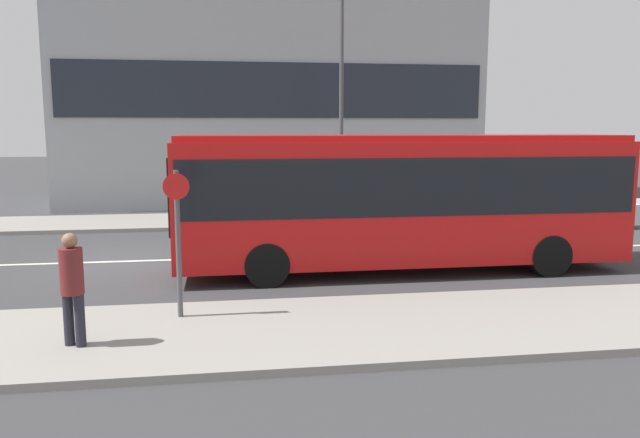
{
  "coord_description": "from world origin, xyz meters",
  "views": [
    {
      "loc": [
        2.42,
        -16.03,
        3.37
      ],
      "look_at": [
        4.6,
        -1.72,
        1.23
      ],
      "focal_mm": 35.0,
      "sensor_mm": 36.0,
      "label": 1
    }
  ],
  "objects_px": {
    "parked_car_0": "(562,208)",
    "pedestrian_near_stop": "(72,282)",
    "bus_stop_sign": "(178,232)",
    "street_lamp": "(341,80)",
    "city_bus": "(400,193)"
  },
  "relations": [
    {
      "from": "bus_stop_sign",
      "to": "street_lamp",
      "type": "bearing_deg",
      "value": 65.43
    },
    {
      "from": "city_bus",
      "to": "pedestrian_near_stop",
      "type": "relative_size",
      "value": 6.08
    },
    {
      "from": "bus_stop_sign",
      "to": "street_lamp",
      "type": "height_order",
      "value": "street_lamp"
    },
    {
      "from": "parked_car_0",
      "to": "bus_stop_sign",
      "type": "height_order",
      "value": "bus_stop_sign"
    },
    {
      "from": "pedestrian_near_stop",
      "to": "street_lamp",
      "type": "relative_size",
      "value": 0.21
    },
    {
      "from": "city_bus",
      "to": "parked_car_0",
      "type": "bearing_deg",
      "value": 36.19
    },
    {
      "from": "parked_car_0",
      "to": "pedestrian_near_stop",
      "type": "height_order",
      "value": "pedestrian_near_stop"
    },
    {
      "from": "city_bus",
      "to": "parked_car_0",
      "type": "xyz_separation_m",
      "value": [
        7.24,
        5.48,
        -1.2
      ]
    },
    {
      "from": "parked_car_0",
      "to": "bus_stop_sign",
      "type": "relative_size",
      "value": 1.82
    },
    {
      "from": "city_bus",
      "to": "parked_car_0",
      "type": "distance_m",
      "value": 9.16
    },
    {
      "from": "pedestrian_near_stop",
      "to": "street_lamp",
      "type": "height_order",
      "value": "street_lamp"
    },
    {
      "from": "parked_car_0",
      "to": "bus_stop_sign",
      "type": "distance_m",
      "value": 15.02
    },
    {
      "from": "pedestrian_near_stop",
      "to": "parked_car_0",
      "type": "bearing_deg",
      "value": 62.13
    },
    {
      "from": "parked_car_0",
      "to": "pedestrian_near_stop",
      "type": "relative_size",
      "value": 2.68
    },
    {
      "from": "city_bus",
      "to": "street_lamp",
      "type": "distance_m",
      "value": 7.64
    }
  ]
}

